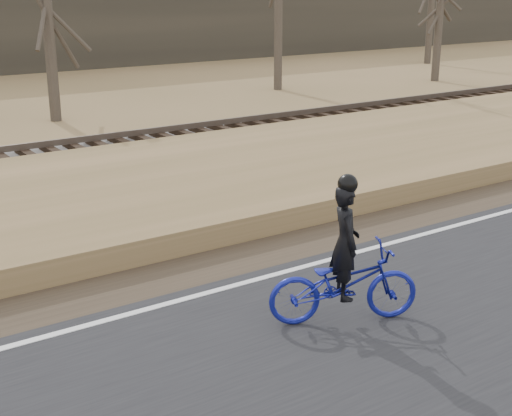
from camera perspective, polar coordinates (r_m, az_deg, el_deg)
ground at (r=14.15m, az=17.83°, el=-1.38°), size 120.00×120.00×0.00m
edge_line at (r=14.25m, az=17.23°, el=-0.92°), size 120.00×0.12×0.01m
shoulder at (r=14.86m, az=14.24°, el=-0.07°), size 120.00×1.60×0.04m
embankment at (r=16.85m, az=6.74°, el=3.15°), size 120.00×5.00×0.44m
ballast at (r=19.80m, az=-0.45°, el=5.47°), size 120.00×3.00×0.45m
railroad at (r=19.74m, az=-0.46°, el=6.33°), size 120.00×2.40×0.29m
treeline_backdrop at (r=39.61m, az=-19.03°, el=14.72°), size 120.00×4.00×6.00m
cyclist at (r=9.51m, az=7.05°, el=-5.42°), size 2.13×1.48×2.04m
bare_tree_near_left at (r=24.32m, az=-16.44°, el=15.42°), size 0.36×0.36×7.49m
bare_tree_right at (r=34.38m, az=14.49°, el=14.98°), size 0.36×0.36×6.23m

